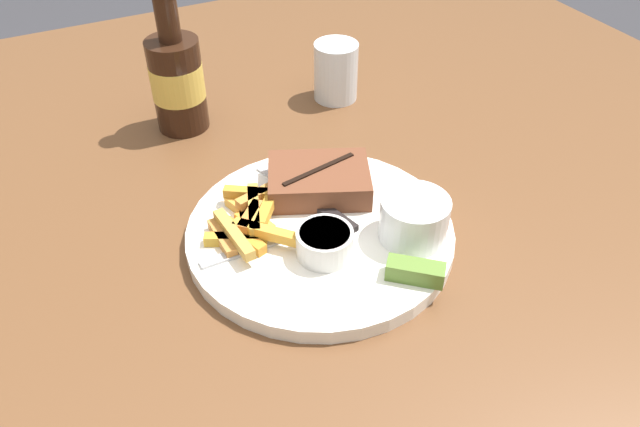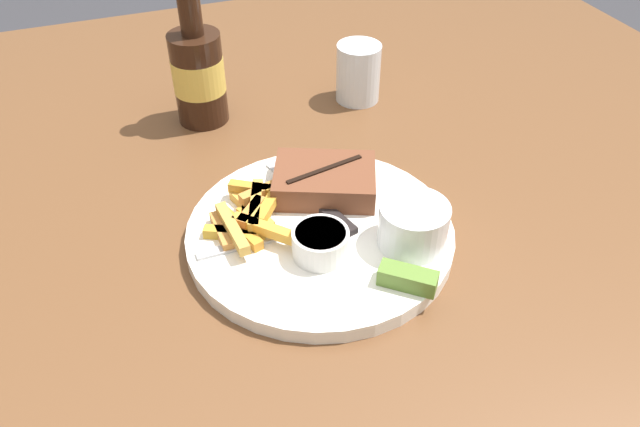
{
  "view_description": "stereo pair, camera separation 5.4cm",
  "coord_description": "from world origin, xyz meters",
  "px_view_note": "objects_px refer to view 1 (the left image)",
  "views": [
    {
      "loc": [
        -0.23,
        -0.47,
        1.22
      ],
      "look_at": [
        0.0,
        0.0,
        0.78
      ],
      "focal_mm": 35.0,
      "sensor_mm": 36.0,
      "label": 1
    },
    {
      "loc": [
        -0.18,
        -0.49,
        1.22
      ],
      "look_at": [
        0.0,
        0.0,
        0.78
      ],
      "focal_mm": 35.0,
      "sensor_mm": 36.0,
      "label": 2
    }
  ],
  "objects_px": {
    "steak_portion": "(319,180)",
    "dipping_sauce_cup": "(325,242)",
    "pickle_spear": "(415,271)",
    "fork_utensil": "(254,248)",
    "drinking_glass": "(336,71)",
    "coleslaw_cup": "(414,216)",
    "knife_utensil": "(313,202)",
    "dinner_plate": "(320,233)",
    "beer_bottle": "(177,79)"
  },
  "relations": [
    {
      "from": "fork_utensil",
      "to": "knife_utensil",
      "type": "distance_m",
      "value": 0.1
    },
    {
      "from": "knife_utensil",
      "to": "beer_bottle",
      "type": "bearing_deg",
      "value": 1.13
    },
    {
      "from": "steak_portion",
      "to": "drinking_glass",
      "type": "relative_size",
      "value": 1.66
    },
    {
      "from": "dinner_plate",
      "to": "dipping_sauce_cup",
      "type": "distance_m",
      "value": 0.05
    },
    {
      "from": "beer_bottle",
      "to": "drinking_glass",
      "type": "bearing_deg",
      "value": -6.08
    },
    {
      "from": "coleslaw_cup",
      "to": "drinking_glass",
      "type": "bearing_deg",
      "value": 76.49
    },
    {
      "from": "knife_utensil",
      "to": "beer_bottle",
      "type": "xyz_separation_m",
      "value": [
        -0.08,
        0.26,
        0.05
      ]
    },
    {
      "from": "coleslaw_cup",
      "to": "knife_utensil",
      "type": "height_order",
      "value": "coleslaw_cup"
    },
    {
      "from": "coleslaw_cup",
      "to": "beer_bottle",
      "type": "xyz_separation_m",
      "value": [
        -0.15,
        0.36,
        0.03
      ]
    },
    {
      "from": "beer_bottle",
      "to": "knife_utensil",
      "type": "bearing_deg",
      "value": -73.61
    },
    {
      "from": "dinner_plate",
      "to": "fork_utensil",
      "type": "distance_m",
      "value": 0.08
    },
    {
      "from": "dipping_sauce_cup",
      "to": "drinking_glass",
      "type": "xyz_separation_m",
      "value": [
        0.18,
        0.32,
        0.01
      ]
    },
    {
      "from": "fork_utensil",
      "to": "knife_utensil",
      "type": "height_order",
      "value": "knife_utensil"
    },
    {
      "from": "knife_utensil",
      "to": "fork_utensil",
      "type": "bearing_deg",
      "value": 98.64
    },
    {
      "from": "dinner_plate",
      "to": "knife_utensil",
      "type": "relative_size",
      "value": 1.84
    },
    {
      "from": "steak_portion",
      "to": "dipping_sauce_cup",
      "type": "bearing_deg",
      "value": -113.26
    },
    {
      "from": "coleslaw_cup",
      "to": "knife_utensil",
      "type": "xyz_separation_m",
      "value": [
        -0.07,
        0.1,
        -0.02
      ]
    },
    {
      "from": "fork_utensil",
      "to": "beer_bottle",
      "type": "relative_size",
      "value": 0.64
    },
    {
      "from": "dinner_plate",
      "to": "knife_utensil",
      "type": "height_order",
      "value": "knife_utensil"
    },
    {
      "from": "pickle_spear",
      "to": "beer_bottle",
      "type": "bearing_deg",
      "value": 105.72
    },
    {
      "from": "dipping_sauce_cup",
      "to": "fork_utensil",
      "type": "relative_size",
      "value": 0.45
    },
    {
      "from": "dinner_plate",
      "to": "knife_utensil",
      "type": "xyz_separation_m",
      "value": [
        0.01,
        0.04,
        0.01
      ]
    },
    {
      "from": "fork_utensil",
      "to": "knife_utensil",
      "type": "xyz_separation_m",
      "value": [
        0.09,
        0.04,
        0.0
      ]
    },
    {
      "from": "beer_bottle",
      "to": "drinking_glass",
      "type": "distance_m",
      "value": 0.24
    },
    {
      "from": "beer_bottle",
      "to": "drinking_glass",
      "type": "relative_size",
      "value": 2.41
    },
    {
      "from": "knife_utensil",
      "to": "dinner_plate",
      "type": "bearing_deg",
      "value": 148.92
    },
    {
      "from": "fork_utensil",
      "to": "knife_utensil",
      "type": "bearing_deg",
      "value": 23.5
    },
    {
      "from": "dinner_plate",
      "to": "coleslaw_cup",
      "type": "relative_size",
      "value": 3.98
    },
    {
      "from": "steak_portion",
      "to": "dipping_sauce_cup",
      "type": "height_order",
      "value": "steak_portion"
    },
    {
      "from": "fork_utensil",
      "to": "knife_utensil",
      "type": "relative_size",
      "value": 0.82
    },
    {
      "from": "knife_utensil",
      "to": "drinking_glass",
      "type": "distance_m",
      "value": 0.29
    },
    {
      "from": "dinner_plate",
      "to": "drinking_glass",
      "type": "distance_m",
      "value": 0.33
    },
    {
      "from": "steak_portion",
      "to": "beer_bottle",
      "type": "xyz_separation_m",
      "value": [
        -0.09,
        0.24,
        0.04
      ]
    },
    {
      "from": "coleslaw_cup",
      "to": "pickle_spear",
      "type": "height_order",
      "value": "coleslaw_cup"
    },
    {
      "from": "beer_bottle",
      "to": "fork_utensil",
      "type": "bearing_deg",
      "value": -92.41
    },
    {
      "from": "coleslaw_cup",
      "to": "beer_bottle",
      "type": "distance_m",
      "value": 0.39
    },
    {
      "from": "dipping_sauce_cup",
      "to": "pickle_spear",
      "type": "distance_m",
      "value": 0.1
    },
    {
      "from": "pickle_spear",
      "to": "knife_utensil",
      "type": "xyz_separation_m",
      "value": [
        -0.04,
        0.15,
        -0.01
      ]
    },
    {
      "from": "fork_utensil",
      "to": "coleslaw_cup",
      "type": "bearing_deg",
      "value": -19.69
    },
    {
      "from": "knife_utensil",
      "to": "beer_bottle",
      "type": "distance_m",
      "value": 0.28
    },
    {
      "from": "dipping_sauce_cup",
      "to": "drinking_glass",
      "type": "relative_size",
      "value": 0.7
    },
    {
      "from": "coleslaw_cup",
      "to": "dipping_sauce_cup",
      "type": "relative_size",
      "value": 1.24
    },
    {
      "from": "steak_portion",
      "to": "pickle_spear",
      "type": "bearing_deg",
      "value": -82.59
    },
    {
      "from": "dipping_sauce_cup",
      "to": "drinking_glass",
      "type": "height_order",
      "value": "drinking_glass"
    },
    {
      "from": "steak_portion",
      "to": "knife_utensil",
      "type": "xyz_separation_m",
      "value": [
        -0.02,
        -0.02,
        -0.01
      ]
    },
    {
      "from": "beer_bottle",
      "to": "pickle_spear",
      "type": "bearing_deg",
      "value": -74.28
    },
    {
      "from": "coleslaw_cup",
      "to": "pickle_spear",
      "type": "relative_size",
      "value": 1.28
    },
    {
      "from": "dinner_plate",
      "to": "pickle_spear",
      "type": "relative_size",
      "value": 5.08
    },
    {
      "from": "dinner_plate",
      "to": "drinking_glass",
      "type": "xyz_separation_m",
      "value": [
        0.17,
        0.28,
        0.03
      ]
    },
    {
      "from": "fork_utensil",
      "to": "drinking_glass",
      "type": "bearing_deg",
      "value": 48.37
    }
  ]
}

